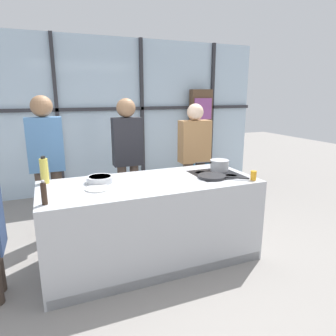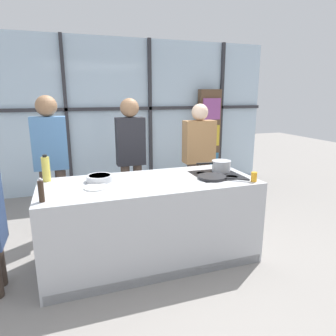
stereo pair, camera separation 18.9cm
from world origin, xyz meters
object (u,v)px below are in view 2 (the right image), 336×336
frying_pan (213,177)px  pepper_grinder (41,191)px  spectator_center_right (199,155)px  oil_bottle (46,169)px  juice_glass_near (254,177)px  spectator_far_left (51,157)px  spectator_center_left (131,153)px  mixing_bowl (100,178)px  white_plate (96,187)px  saucepan (221,166)px

frying_pan → pepper_grinder: size_ratio=2.22×
spectator_center_right → oil_bottle: (-2.03, -0.60, 0.09)m
juice_glass_near → oil_bottle: bearing=160.7°
pepper_grinder → oil_bottle: bearing=89.1°
spectator_center_right → juice_glass_near: spectator_center_right is taller
oil_bottle → juice_glass_near: 2.19m
oil_bottle → spectator_center_right: bearing=16.3°
spectator_far_left → spectator_center_right: (2.00, 0.00, -0.10)m
spectator_far_left → spectator_center_left: spectator_far_left is taller
mixing_bowl → juice_glass_near: juice_glass_near is taller
spectator_center_left → white_plate: (-0.57, -1.01, -0.12)m
saucepan → pepper_grinder: pepper_grinder is taller
spectator_far_left → mixing_bowl: bearing=122.5°
spectator_center_left → oil_bottle: spectator_center_left is taller
frying_pan → pepper_grinder: 1.73m
spectator_center_left → juice_glass_near: bearing=128.1°
oil_bottle → spectator_center_left: bearing=30.0°
spectator_center_right → oil_bottle: spectator_center_right is taller
spectator_far_left → spectator_center_right: size_ratio=1.07×
white_plate → juice_glass_near: (1.60, -0.31, 0.04)m
oil_bottle → pepper_grinder: size_ratio=1.34×
saucepan → mixing_bowl: size_ratio=1.51×
oil_bottle → mixing_bowl: bearing=-19.3°
frying_pan → white_plate: frying_pan is taller
saucepan → pepper_grinder: bearing=-167.5°
spectator_far_left → spectator_center_left: 1.00m
spectator_center_right → saucepan: spectator_center_right is taller
juice_glass_near → spectator_far_left: bearing=147.0°
pepper_grinder → spectator_far_left: bearing=88.1°
mixing_bowl → oil_bottle: (-0.53, 0.19, 0.10)m
frying_pan → mixing_bowl: (-1.18, 0.30, 0.02)m
spectator_center_right → pepper_grinder: spectator_center_right is taller
saucepan → mixing_bowl: 1.42m
oil_bottle → juice_glass_near: oil_bottle is taller
saucepan → white_plate: 1.49m
spectator_far_left → mixing_bowl: size_ratio=6.50×
spectator_far_left → frying_pan: (1.67, -1.08, -0.12)m
frying_pan → oil_bottle: oil_bottle is taller
saucepan → juice_glass_near: size_ratio=4.12×
frying_pan → mixing_bowl: mixing_bowl is taller
mixing_bowl → juice_glass_near: 1.62m
mixing_bowl → pepper_grinder: bearing=-138.7°
white_plate → mixing_bowl: (0.06, 0.23, 0.03)m
frying_pan → saucepan: (0.24, 0.26, 0.05)m
white_plate → oil_bottle: 0.63m
spectator_far_left → spectator_center_left: size_ratio=1.02×
mixing_bowl → oil_bottle: bearing=160.7°
spectator_far_left → oil_bottle: size_ratio=6.28×
saucepan → juice_glass_near: (0.12, -0.50, -0.02)m
spectator_center_left → pepper_grinder: bearing=50.3°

